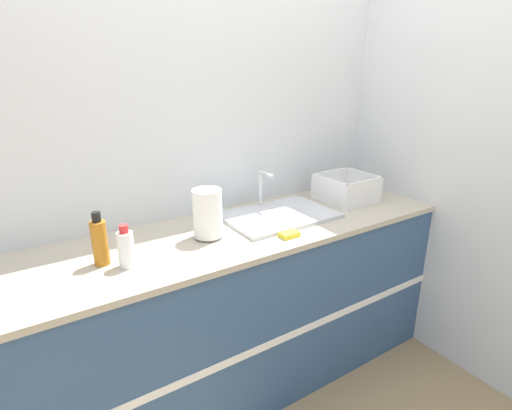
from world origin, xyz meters
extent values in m
cube|color=silver|center=(0.00, 0.66, 1.30)|extent=(4.76, 0.06, 2.60)
cube|color=silver|center=(1.21, 0.32, 1.30)|extent=(0.06, 2.63, 2.60)
cube|color=#33517A|center=(0.00, 0.32, 0.45)|extent=(2.36, 0.63, 0.89)
cube|color=white|center=(0.00, 0.00, 0.45)|extent=(2.36, 0.01, 0.04)
cube|color=#B2A893|center=(0.00, 0.32, 0.91)|extent=(2.38, 0.66, 0.03)
cube|color=silver|center=(0.31, 0.34, 0.93)|extent=(0.58, 0.40, 0.02)
cylinder|color=silver|center=(0.31, 0.52, 1.04)|extent=(0.02, 0.02, 0.19)
cylinder|color=silver|center=(0.31, 0.46, 1.14)|extent=(0.02, 0.12, 0.02)
cylinder|color=#4C4C51|center=(-0.13, 0.30, 0.93)|extent=(0.10, 0.10, 0.01)
cylinder|color=white|center=(-0.13, 0.30, 1.05)|extent=(0.14, 0.14, 0.23)
cube|color=white|center=(0.81, 0.35, 0.93)|extent=(0.29, 0.30, 0.01)
cube|color=white|center=(0.81, 0.21, 1.01)|extent=(0.29, 0.01, 0.15)
cube|color=white|center=(0.81, 0.49, 1.01)|extent=(0.29, 0.01, 0.15)
cube|color=white|center=(0.67, 0.35, 1.01)|extent=(0.01, 0.30, 0.15)
cube|color=white|center=(0.95, 0.35, 1.01)|extent=(0.01, 0.30, 0.15)
cylinder|color=white|center=(-0.54, 0.22, 1.00)|extent=(0.06, 0.06, 0.15)
cylinder|color=red|center=(-0.54, 0.22, 1.09)|extent=(0.04, 0.04, 0.03)
cylinder|color=#B26B19|center=(-0.62, 0.30, 1.02)|extent=(0.06, 0.06, 0.19)
cylinder|color=black|center=(-0.62, 0.30, 1.13)|extent=(0.03, 0.03, 0.04)
cylinder|color=#338CCC|center=(0.02, 0.58, 0.98)|extent=(0.05, 0.05, 0.12)
cylinder|color=black|center=(0.02, 0.58, 1.05)|extent=(0.02, 0.02, 0.02)
cube|color=yellow|center=(0.19, 0.10, 0.94)|extent=(0.09, 0.06, 0.02)
camera|label=1|loc=(-0.89, -1.28, 1.69)|focal=28.00mm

